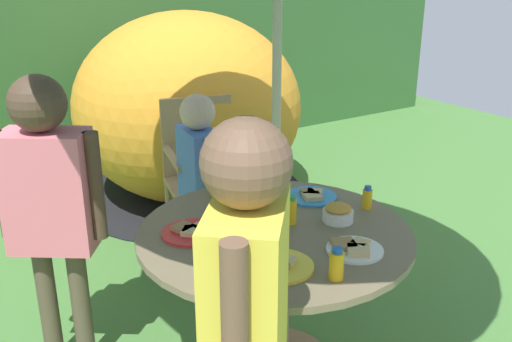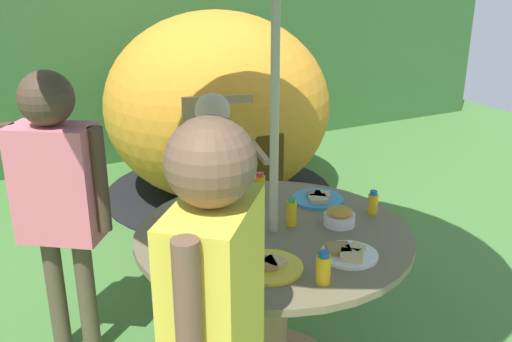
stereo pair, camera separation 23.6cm
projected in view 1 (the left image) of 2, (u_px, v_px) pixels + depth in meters
The scene contains 22 objects.
hedge_backdrop at pixel (48, 46), 5.08m from camera, with size 9.00×0.70×2.15m, color #33602D.
garden_table at pixel (274, 271), 2.46m from camera, with size 1.16×1.16×0.72m.
wooden_chair at pixel (203, 169), 3.56m from camera, with size 0.55×0.59×0.99m.
dome_tent at pixel (188, 108), 4.41m from camera, with size 2.17×2.17×1.45m.
child_in_blue_shirt at pixel (200, 167), 3.12m from camera, with size 0.19×0.39×1.13m.
child_in_pink_shirt at pixel (49, 192), 2.38m from camera, with size 0.40×0.37×1.37m.
child_in_yellow_shirt at pixel (247, 296), 1.58m from camera, with size 0.39×0.41×1.42m.
snack_bowl at pixel (338, 213), 2.46m from camera, with size 0.14×0.14×0.08m.
plate_near_right at pixel (193, 231), 2.36m from camera, with size 0.26×0.26×0.03m.
plate_far_left at pixel (229, 206), 2.60m from camera, with size 0.18×0.18×0.03m.
plate_back_edge at pixel (279, 265), 2.10m from camera, with size 0.26×0.26×0.03m.
plate_front_edge at pixel (311, 196), 2.72m from camera, with size 0.25×0.25×0.03m.
plate_near_left at pixel (354, 248), 2.21m from camera, with size 0.22×0.22×0.03m.
juice_bottle_far_right at pixel (216, 185), 2.74m from camera, with size 0.05×0.05×0.11m.
juice_bottle_center_front at pixel (367, 198), 2.59m from camera, with size 0.04×0.04×0.11m.
juice_bottle_center_back at pixel (236, 177), 2.84m from camera, with size 0.06×0.06×0.11m.
juice_bottle_mid_left at pixel (337, 264), 2.01m from camera, with size 0.05×0.05×0.12m.
juice_bottle_mid_right at pixel (212, 271), 1.97m from camera, with size 0.06×0.06×0.11m.
juice_bottle_spot_a at pixel (291, 211), 2.43m from camera, with size 0.05×0.05×0.13m.
juice_bottle_spot_b at pixel (253, 186), 2.72m from camera, with size 0.05×0.05×0.12m.
cup_near at pixel (252, 230), 2.32m from camera, with size 0.06×0.06×0.06m, color white.
cup_far at pixel (237, 219), 2.42m from camera, with size 0.07×0.07×0.07m, color #4C99D8.
Camera 1 is at (-1.24, -1.77, 1.78)m, focal length 39.85 mm.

